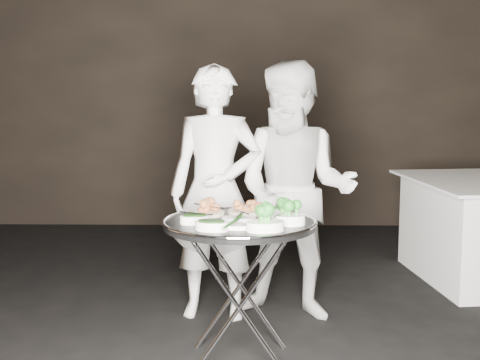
{
  "coord_description": "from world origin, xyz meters",
  "views": [
    {
      "loc": [
        -0.13,
        -3.35,
        1.45
      ],
      "look_at": [
        -0.18,
        0.15,
        0.95
      ],
      "focal_mm": 50.0,
      "sensor_mm": 36.0,
      "label": 1
    }
  ],
  "objects_px": {
    "serving_tray": "(240,223)",
    "waiter_right": "(295,192)",
    "tray_stand": "(240,286)",
    "waiter_left": "(215,192)"
  },
  "relations": [
    {
      "from": "serving_tray",
      "to": "waiter_left",
      "type": "relative_size",
      "value": 0.5
    },
    {
      "from": "serving_tray",
      "to": "waiter_right",
      "type": "bearing_deg",
      "value": 64.97
    },
    {
      "from": "waiter_left",
      "to": "waiter_right",
      "type": "relative_size",
      "value": 0.99
    },
    {
      "from": "tray_stand",
      "to": "serving_tray",
      "type": "xyz_separation_m",
      "value": [
        0.0,
        -0.0,
        0.33
      ]
    },
    {
      "from": "tray_stand",
      "to": "serving_tray",
      "type": "bearing_deg",
      "value": -90.0
    },
    {
      "from": "tray_stand",
      "to": "waiter_right",
      "type": "height_order",
      "value": "waiter_right"
    },
    {
      "from": "waiter_left",
      "to": "tray_stand",
      "type": "bearing_deg",
      "value": -71.37
    },
    {
      "from": "serving_tray",
      "to": "waiter_right",
      "type": "height_order",
      "value": "waiter_right"
    },
    {
      "from": "waiter_left",
      "to": "serving_tray",
      "type": "bearing_deg",
      "value": -71.37
    },
    {
      "from": "tray_stand",
      "to": "waiter_right",
      "type": "xyz_separation_m",
      "value": [
        0.33,
        0.72,
        0.38
      ]
    }
  ]
}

